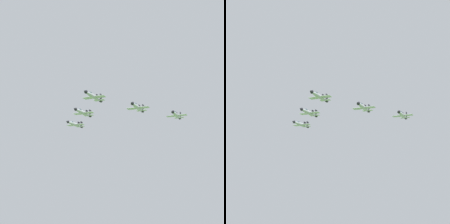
{
  "view_description": "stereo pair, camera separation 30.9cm",
  "coord_description": "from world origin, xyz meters",
  "views": [
    {
      "loc": [
        -98.6,
        -128.72,
        120.14
      ],
      "look_at": [
        6.98,
        -6.3,
        160.99
      ],
      "focal_mm": 49.78,
      "sensor_mm": 36.0,
      "label": 1
    },
    {
      "loc": [
        -98.36,
        -128.92,
        120.14
      ],
      "look_at": [
        6.98,
        -6.3,
        160.99
      ],
      "focal_mm": 49.78,
      "sensor_mm": 36.0,
      "label": 2
    }
  ],
  "objects": [
    {
      "name": "jet_lead",
      "position": [
        -13.05,
        -15.98,
        163.52
      ],
      "size": [
        17.32,
        11.62,
        3.92
      ],
      "rotation": [
        0.0,
        0.0,
        3.6
      ],
      "color": "#9EA3A8"
    },
    {
      "name": "jet_left_wingman",
      "position": [
        10.46,
        -22.09,
        161.06
      ],
      "size": [
        17.78,
        11.92,
        4.02
      ],
      "rotation": [
        0.0,
        0.0,
        3.6
      ],
      "color": "#9EA3A8"
    },
    {
      "name": "jet_right_wingman",
      "position": [
        -3.23,
        6.24,
        161.42
      ],
      "size": [
        17.91,
        11.98,
        4.04
      ],
      "rotation": [
        0.0,
        0.0,
        3.6
      ],
      "color": "#9EA3A8"
    },
    {
      "name": "jet_left_outer",
      "position": [
        33.97,
        -28.21,
        159.62
      ],
      "size": [
        17.3,
        11.51,
        3.86
      ],
      "rotation": [
        0.0,
        0.0,
        3.57
      ],
      "color": "#9EA3A8"
    },
    {
      "name": "jet_right_outer",
      "position": [
        6.59,
        28.46,
        159.73
      ],
      "size": [
        17.86,
        11.91,
        4.0
      ],
      "rotation": [
        0.0,
        0.0,
        3.58
      ],
      "color": "#9EA3A8"
    }
  ]
}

